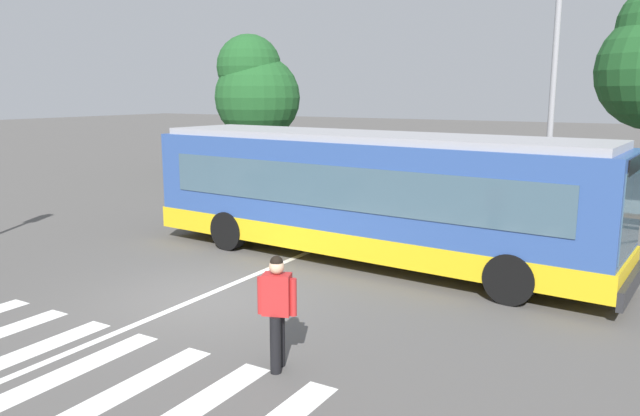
{
  "coord_description": "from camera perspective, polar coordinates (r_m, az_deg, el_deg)",
  "views": [
    {
      "loc": [
        7.87,
        -8.75,
        3.99
      ],
      "look_at": [
        0.6,
        3.52,
        1.3
      ],
      "focal_mm": 34.38,
      "sensor_mm": 36.0,
      "label": 1
    }
  ],
  "objects": [
    {
      "name": "city_transit_bus",
      "position": [
        14.62,
        4.43,
        1.19
      ],
      "size": [
        11.76,
        3.37,
        3.06
      ],
      "color": "black",
      "rests_on": "ground_plane"
    },
    {
      "name": "parked_car_teal",
      "position": [
        26.24,
        13.54,
        3.33
      ],
      "size": [
        1.99,
        4.56,
        1.35
      ],
      "color": "black",
      "rests_on": "ground_plane"
    },
    {
      "name": "pedestrian_crossing_street",
      "position": [
        8.94,
        -4.01,
        -9.11
      ],
      "size": [
        0.55,
        0.39,
        1.72
      ],
      "color": "black",
      "rests_on": "ground_plane"
    },
    {
      "name": "parked_car_red",
      "position": [
        25.55,
        18.94,
        2.86
      ],
      "size": [
        2.04,
        4.58,
        1.35
      ],
      "color": "black",
      "rests_on": "ground_plane"
    },
    {
      "name": "crosswalk_painted_stripes",
      "position": [
        9.99,
        -21.54,
        -13.65
      ],
      "size": [
        7.24,
        2.75,
        0.01
      ],
      "color": "silver",
      "rests_on": "ground_plane"
    },
    {
      "name": "background_tree_left",
      "position": [
        30.94,
        -6.07,
        10.98
      ],
      "size": [
        4.21,
        4.21,
        6.81
      ],
      "color": "brown",
      "rests_on": "ground_plane"
    },
    {
      "name": "lane_center_line",
      "position": [
        13.95,
        -5.59,
        -5.98
      ],
      "size": [
        0.16,
        24.0,
        0.01
      ],
      "primitive_type": "cube",
      "color": "silver",
      "rests_on": "ground_plane"
    },
    {
      "name": "parked_car_black",
      "position": [
        29.38,
        -2.53,
        4.38
      ],
      "size": [
        1.89,
        4.51,
        1.35
      ],
      "color": "black",
      "rests_on": "ground_plane"
    },
    {
      "name": "parked_car_champagne",
      "position": [
        28.04,
        2.53,
        4.08
      ],
      "size": [
        2.03,
        4.58,
        1.35
      ],
      "color": "black",
      "rests_on": "ground_plane"
    },
    {
      "name": "twin_arm_street_lamp",
      "position": [
        21.86,
        21.03,
        12.79
      ],
      "size": [
        5.32,
        0.32,
        8.0
      ],
      "color": "#939399",
      "rests_on": "ground_plane"
    },
    {
      "name": "parked_car_charcoal",
      "position": [
        24.93,
        25.07,
        2.25
      ],
      "size": [
        1.91,
        4.52,
        1.35
      ],
      "color": "black",
      "rests_on": "ground_plane"
    },
    {
      "name": "ground_plane",
      "position": [
        12.43,
        -10.81,
        -8.24
      ],
      "size": [
        160.0,
        160.0,
        0.0
      ],
      "primitive_type": "plane",
      "color": "#514F4C"
    },
    {
      "name": "parked_car_silver",
      "position": [
        26.93,
        7.6,
        3.72
      ],
      "size": [
        1.99,
        4.56,
        1.35
      ],
      "color": "black",
      "rests_on": "ground_plane"
    }
  ]
}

